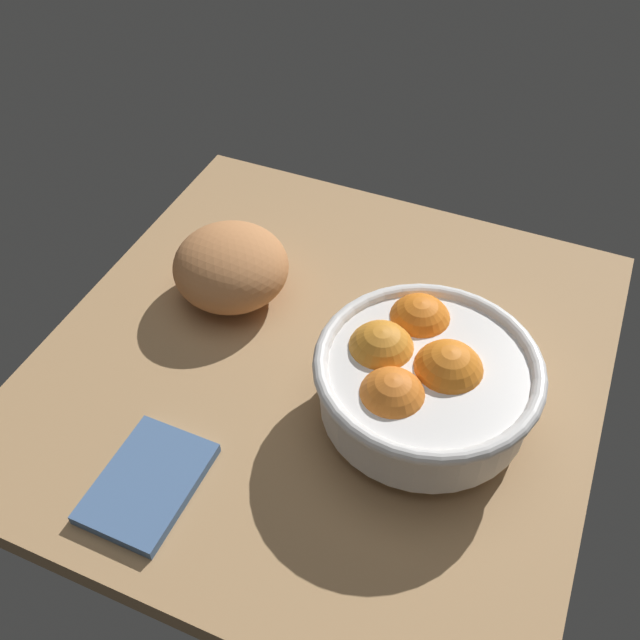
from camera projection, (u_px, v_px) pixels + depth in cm
name	position (u px, v px, depth cm)	size (l,w,h in cm)	color
ground_plane	(321.00, 367.00, 85.14)	(65.02, 62.84, 3.00)	tan
fruit_bowl	(422.00, 377.00, 74.39)	(23.38, 23.38, 10.69)	white
bread_loaf	(231.00, 267.00, 88.47)	(14.25, 14.08, 8.97)	#C57E4A
napkin_folded	(148.00, 483.00, 71.96)	(13.07, 9.17, 1.21)	#496997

